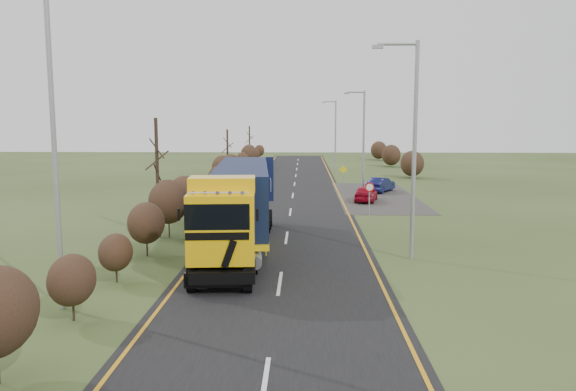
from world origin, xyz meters
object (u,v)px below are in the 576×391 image
Objects in this scene: lorry at (240,202)px; car_blue_sedan at (381,185)px; car_red_hatchback at (366,193)px; speed_sign at (369,193)px; streetlight_near at (412,141)px.

lorry is 3.87× the size of car_blue_sedan.
speed_sign is at bearing 99.10° from car_red_hatchback.
streetlight_near is (7.43, -1.53, 2.82)m from lorry.
lorry is 17.41m from car_red_hatchback.
streetlight_near reaches higher than speed_sign.
car_red_hatchback is at bearing 100.02° from car_blue_sedan.
car_red_hatchback is at bearing 89.84° from streetlight_near.
streetlight_near is (-0.05, -17.17, 4.45)m from car_red_hatchback.
speed_sign is at bearing 92.14° from streetlight_near.
streetlight_near reaches higher than car_blue_sedan.
car_red_hatchback is 6.09m from speed_sign.
streetlight_near is 4.43× the size of speed_sign.
speed_sign is (-0.46, -6.02, 0.82)m from car_red_hatchback.
car_red_hatchback is 0.39× the size of streetlight_near.
speed_sign is at bearing 49.42° from lorry.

